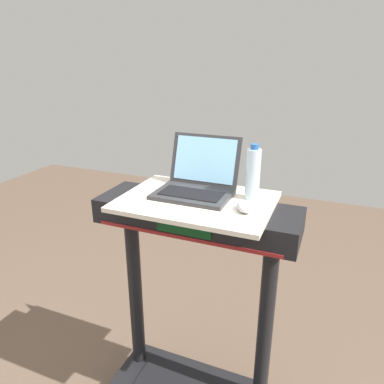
% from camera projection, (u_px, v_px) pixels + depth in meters
% --- Properties ---
extents(desk_board, '(0.65, 0.47, 0.02)m').
position_uv_depth(desk_board, '(196.00, 201.00, 1.56)').
color(desk_board, beige).
rests_on(desk_board, treadmill_base).
extents(laptop, '(0.33, 0.31, 0.24)m').
position_uv_depth(laptop, '(197.00, 182.00, 1.61)').
color(laptop, '#2D2D30').
rests_on(laptop, desk_board).
extents(computer_mouse, '(0.10, 0.12, 0.03)m').
position_uv_depth(computer_mouse, '(244.00, 207.00, 1.43)').
color(computer_mouse, '#B2B2B7').
rests_on(computer_mouse, desk_board).
extents(water_bottle, '(0.06, 0.06, 0.24)m').
position_uv_depth(water_bottle, '(253.00, 174.00, 1.52)').
color(water_bottle, silver).
rests_on(water_bottle, desk_board).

